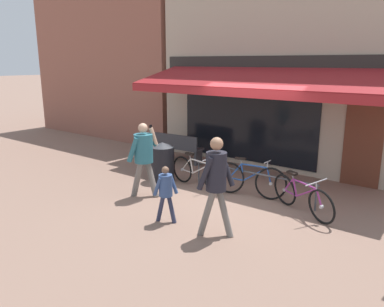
{
  "coord_description": "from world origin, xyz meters",
  "views": [
    {
      "loc": [
        4.21,
        -6.84,
        3.01
      ],
      "look_at": [
        -0.62,
        -0.51,
        1.05
      ],
      "focal_mm": 35.0,
      "sensor_mm": 36.0,
      "label": 1
    }
  ],
  "objects_px": {
    "litter_bin": "(163,161)",
    "pedestrian_child": "(166,189)",
    "bicycle_silver": "(197,173)",
    "bicycle_blue": "(249,179)",
    "park_bench": "(178,147)",
    "bicycle_purple": "(302,196)",
    "pedestrian_adult": "(144,152)",
    "pedestrian_second_adult": "(216,177)"
  },
  "relations": [
    {
      "from": "pedestrian_child",
      "to": "bicycle_blue",
      "type": "bearing_deg",
      "value": 82.22
    },
    {
      "from": "bicycle_blue",
      "to": "park_bench",
      "type": "height_order",
      "value": "bicycle_blue"
    },
    {
      "from": "bicycle_purple",
      "to": "bicycle_silver",
      "type": "bearing_deg",
      "value": -154.17
    },
    {
      "from": "pedestrian_child",
      "to": "pedestrian_second_adult",
      "type": "relative_size",
      "value": 0.62
    },
    {
      "from": "pedestrian_child",
      "to": "park_bench",
      "type": "xyz_separation_m",
      "value": [
        -2.68,
        3.6,
        -0.21
      ]
    },
    {
      "from": "bicycle_blue",
      "to": "pedestrian_child",
      "type": "height_order",
      "value": "pedestrian_child"
    },
    {
      "from": "bicycle_blue",
      "to": "pedestrian_child",
      "type": "relative_size",
      "value": 1.53
    },
    {
      "from": "park_bench",
      "to": "pedestrian_second_adult",
      "type": "bearing_deg",
      "value": -46.28
    },
    {
      "from": "bicycle_blue",
      "to": "litter_bin",
      "type": "relative_size",
      "value": 1.69
    },
    {
      "from": "litter_bin",
      "to": "bicycle_purple",
      "type": "bearing_deg",
      "value": 0.64
    },
    {
      "from": "bicycle_silver",
      "to": "pedestrian_second_adult",
      "type": "xyz_separation_m",
      "value": [
        1.84,
        -1.94,
        0.72
      ]
    },
    {
      "from": "pedestrian_child",
      "to": "pedestrian_second_adult",
      "type": "height_order",
      "value": "pedestrian_second_adult"
    },
    {
      "from": "bicycle_blue",
      "to": "pedestrian_second_adult",
      "type": "bearing_deg",
      "value": -87.16
    },
    {
      "from": "pedestrian_adult",
      "to": "pedestrian_child",
      "type": "height_order",
      "value": "pedestrian_adult"
    },
    {
      "from": "bicycle_purple",
      "to": "litter_bin",
      "type": "xyz_separation_m",
      "value": [
        -3.7,
        -0.04,
        0.14
      ]
    },
    {
      "from": "pedestrian_second_adult",
      "to": "park_bench",
      "type": "xyz_separation_m",
      "value": [
        -3.76,
        3.52,
        -0.63
      ]
    },
    {
      "from": "bicycle_blue",
      "to": "park_bench",
      "type": "bearing_deg",
      "value": 146.79
    },
    {
      "from": "pedestrian_second_adult",
      "to": "litter_bin",
      "type": "distance_m",
      "value": 3.46
    },
    {
      "from": "bicycle_silver",
      "to": "park_bench",
      "type": "height_order",
      "value": "park_bench"
    },
    {
      "from": "bicycle_blue",
      "to": "bicycle_purple",
      "type": "xyz_separation_m",
      "value": [
        1.36,
        -0.3,
        -0.02
      ]
    },
    {
      "from": "bicycle_silver",
      "to": "pedestrian_child",
      "type": "bearing_deg",
      "value": -61.26
    },
    {
      "from": "bicycle_silver",
      "to": "pedestrian_adult",
      "type": "height_order",
      "value": "pedestrian_adult"
    },
    {
      "from": "pedestrian_adult",
      "to": "bicycle_silver",
      "type": "bearing_deg",
      "value": 62.59
    },
    {
      "from": "bicycle_purple",
      "to": "litter_bin",
      "type": "bearing_deg",
      "value": -152.1
    },
    {
      "from": "bicycle_silver",
      "to": "bicycle_blue",
      "type": "distance_m",
      "value": 1.33
    },
    {
      "from": "bicycle_blue",
      "to": "park_bench",
      "type": "xyz_separation_m",
      "value": [
        -3.24,
        1.34,
        0.07
      ]
    },
    {
      "from": "bicycle_purple",
      "to": "pedestrian_child",
      "type": "xyz_separation_m",
      "value": [
        -1.92,
        -1.96,
        0.3
      ]
    },
    {
      "from": "litter_bin",
      "to": "pedestrian_child",
      "type": "bearing_deg",
      "value": -46.97
    },
    {
      "from": "bicycle_purple",
      "to": "pedestrian_second_adult",
      "type": "relative_size",
      "value": 0.91
    },
    {
      "from": "bicycle_silver",
      "to": "bicycle_purple",
      "type": "height_order",
      "value": "bicycle_purple"
    },
    {
      "from": "pedestrian_adult",
      "to": "park_bench",
      "type": "bearing_deg",
      "value": 112.85
    },
    {
      "from": "litter_bin",
      "to": "park_bench",
      "type": "xyz_separation_m",
      "value": [
        -0.89,
        1.69,
        -0.05
      ]
    },
    {
      "from": "park_bench",
      "to": "pedestrian_child",
      "type": "bearing_deg",
      "value": -56.56
    },
    {
      "from": "bicycle_silver",
      "to": "pedestrian_child",
      "type": "height_order",
      "value": "pedestrian_child"
    },
    {
      "from": "bicycle_blue",
      "to": "pedestrian_child",
      "type": "xyz_separation_m",
      "value": [
        -0.56,
        -2.26,
        0.28
      ]
    },
    {
      "from": "pedestrian_child",
      "to": "park_bench",
      "type": "relative_size",
      "value": 0.69
    },
    {
      "from": "pedestrian_adult",
      "to": "pedestrian_child",
      "type": "relative_size",
      "value": 1.53
    },
    {
      "from": "pedestrian_child",
      "to": "pedestrian_second_adult",
      "type": "xyz_separation_m",
      "value": [
        1.08,
        0.08,
        0.42
      ]
    },
    {
      "from": "pedestrian_adult",
      "to": "litter_bin",
      "type": "height_order",
      "value": "pedestrian_adult"
    },
    {
      "from": "bicycle_blue",
      "to": "litter_bin",
      "type": "xyz_separation_m",
      "value": [
        -2.35,
        -0.34,
        0.12
      ]
    },
    {
      "from": "bicycle_blue",
      "to": "pedestrian_second_adult",
      "type": "relative_size",
      "value": 0.95
    },
    {
      "from": "bicycle_silver",
      "to": "litter_bin",
      "type": "xyz_separation_m",
      "value": [
        -1.04,
        -0.11,
        0.14
      ]
    }
  ]
}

